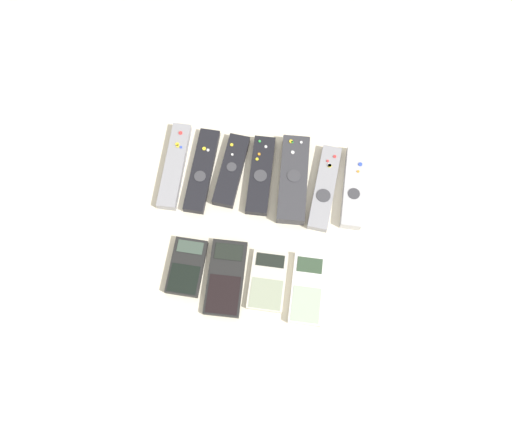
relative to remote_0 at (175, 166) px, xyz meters
The scene contains 12 objects.
ground_plane 0.23m from the remote_0, 31.46° to the right, with size 3.00×3.00×0.00m, color beige.
remote_0 is the anchor object (origin of this frame).
remote_1 0.06m from the remote_0, ahead, with size 0.04×0.20×0.02m.
remote_2 0.13m from the remote_0, ahead, with size 0.06×0.17×0.02m.
remote_3 0.19m from the remote_0, ahead, with size 0.06×0.19×0.02m.
remote_4 0.27m from the remote_0, ahead, with size 0.07×0.21×0.03m.
remote_5 0.34m from the remote_0, ahead, with size 0.05×0.20×0.02m.
remote_6 0.40m from the remote_0, ahead, with size 0.05×0.19×0.03m.
calculator_0 0.23m from the remote_0, 71.47° to the right, with size 0.07×0.12×0.02m.
calculator_1 0.28m from the remote_0, 55.72° to the right, with size 0.08×0.16×0.01m.
calculator_2 0.33m from the remote_0, 42.57° to the right, with size 0.08×0.13×0.01m.
calculator_3 0.40m from the remote_0, 35.11° to the right, with size 0.07×0.14×0.02m.
Camera 1 is at (0.06, -0.34, 1.01)m, focal length 35.00 mm.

